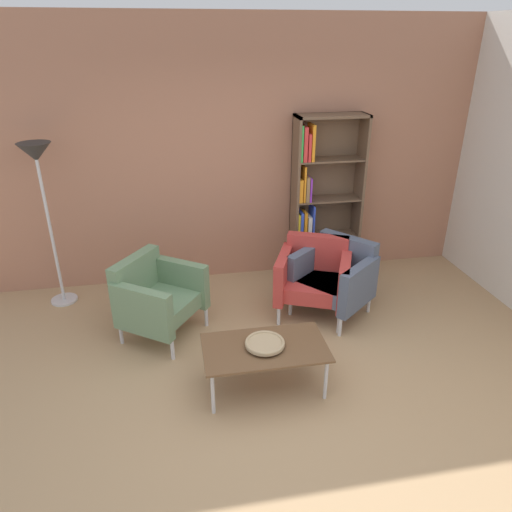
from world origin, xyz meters
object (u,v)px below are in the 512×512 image
(bookshelf_tall, at_px, (319,201))
(floor_lamp_torchiere, at_px, (39,173))
(decorative_bowl, at_px, (265,343))
(armchair_near_window, at_px, (314,276))
(coffee_table_low, at_px, (265,350))
(armchair_corner_red, at_px, (335,276))
(armchair_spare_guest, at_px, (157,296))

(bookshelf_tall, bearing_deg, floor_lamp_torchiere, -176.58)
(decorative_bowl, distance_m, armchair_near_window, 1.31)
(coffee_table_low, relative_size, armchair_near_window, 1.10)
(armchair_near_window, distance_m, armchair_corner_red, 0.22)
(coffee_table_low, bearing_deg, armchair_spare_guest, 131.86)
(armchair_corner_red, bearing_deg, decorative_bowl, -81.67)
(coffee_table_low, height_order, armchair_corner_red, armchair_corner_red)
(bookshelf_tall, bearing_deg, decorative_bowl, -117.77)
(decorative_bowl, relative_size, armchair_near_window, 0.35)
(bookshelf_tall, xyz_separation_m, decorative_bowl, (-1.03, -1.96, -0.49))
(armchair_spare_guest, distance_m, floor_lamp_torchiere, 1.68)
(armchair_corner_red, bearing_deg, coffee_table_low, -81.67)
(bookshelf_tall, relative_size, decorative_bowl, 5.94)
(decorative_bowl, bearing_deg, armchair_spare_guest, 131.86)
(coffee_table_low, xyz_separation_m, floor_lamp_torchiere, (-1.91, 1.78, 1.08))
(bookshelf_tall, xyz_separation_m, armchair_near_window, (-0.29, -0.87, -0.51))
(bookshelf_tall, height_order, armchair_near_window, bookshelf_tall)
(armchair_corner_red, bearing_deg, bookshelf_tall, 135.81)
(decorative_bowl, bearing_deg, armchair_near_window, 55.76)
(decorative_bowl, height_order, armchair_corner_red, armchair_corner_red)
(armchair_near_window, height_order, floor_lamp_torchiere, floor_lamp_torchiere)
(armchair_spare_guest, distance_m, armchair_corner_red, 1.81)
(armchair_spare_guest, height_order, armchair_corner_red, same)
(coffee_table_low, relative_size, floor_lamp_torchiere, 0.57)
(armchair_spare_guest, relative_size, armchair_corner_red, 1.00)
(coffee_table_low, distance_m, armchair_spare_guest, 1.29)
(armchair_near_window, bearing_deg, coffee_table_low, -100.88)
(coffee_table_low, height_order, armchair_spare_guest, armchair_spare_guest)
(bookshelf_tall, distance_m, armchair_spare_guest, 2.20)
(armchair_spare_guest, bearing_deg, bookshelf_tall, -26.89)
(coffee_table_low, height_order, floor_lamp_torchiere, floor_lamp_torchiere)
(floor_lamp_torchiere, bearing_deg, bookshelf_tall, 3.42)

